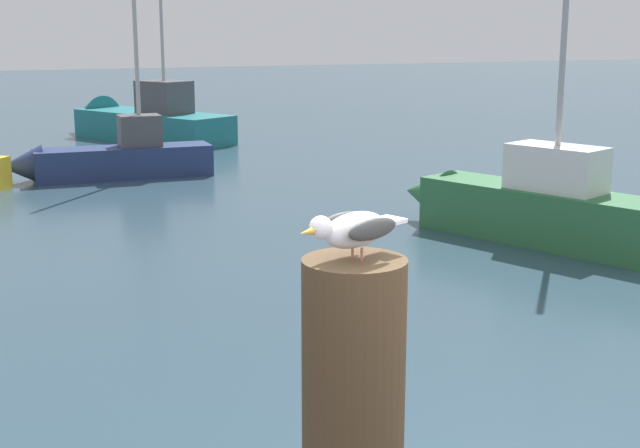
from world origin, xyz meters
TOP-DOWN VIEW (x-y plane):
  - mooring_post at (-0.87, -0.32)m, footprint 0.30×0.30m
  - seagull at (-0.87, -0.32)m, footprint 0.38×0.21m
  - boat_green at (5.30, 7.43)m, footprint 2.28×4.07m
  - boat_teal at (2.60, 20.58)m, footprint 3.89×5.55m
  - boat_navy at (0.89, 14.65)m, footprint 3.97×0.98m

SIDE VIEW (x-z plane):
  - boat_navy at x=0.89m, z-range -1.92..2.71m
  - boat_teal at x=2.60m, z-range -1.45..2.39m
  - boat_green at x=5.30m, z-range -1.43..2.40m
  - mooring_post at x=-0.87m, z-range 1.15..2.24m
  - seagull at x=-0.87m, z-range 2.26..2.40m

